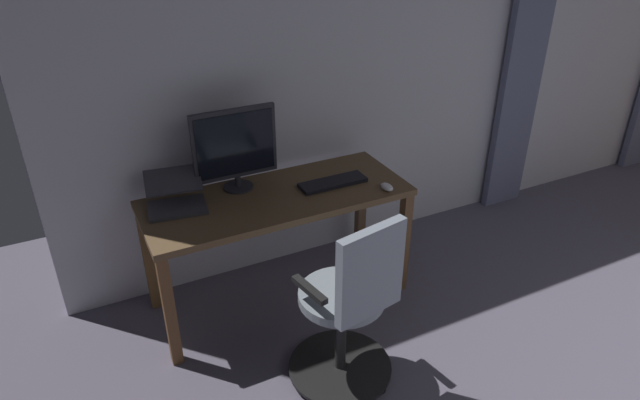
% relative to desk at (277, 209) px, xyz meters
% --- Properties ---
extents(back_room_partition, '(5.89, 0.10, 2.64)m').
position_rel_desk_xyz_m(back_room_partition, '(-1.69, -0.46, 0.67)').
color(back_room_partition, silver).
rests_on(back_room_partition, ground).
extents(curtain_right_panel, '(0.36, 0.06, 2.30)m').
position_rel_desk_xyz_m(curtain_right_panel, '(-2.17, -0.35, 0.50)').
color(curtain_right_panel, slate).
rests_on(curtain_right_panel, ground).
extents(desk, '(1.56, 0.62, 0.75)m').
position_rel_desk_xyz_m(desk, '(0.00, 0.00, 0.00)').
color(desk, brown).
rests_on(desk, ground).
extents(office_chair, '(0.56, 0.56, 1.02)m').
position_rel_desk_xyz_m(office_chair, '(-0.04, 0.81, -0.17)').
color(office_chair, black).
rests_on(office_chair, ground).
extents(computer_monitor, '(0.50, 0.18, 0.49)m').
position_rel_desk_xyz_m(computer_monitor, '(0.17, -0.19, 0.37)').
color(computer_monitor, '#232328').
rests_on(computer_monitor, desk).
extents(computer_keyboard, '(0.42, 0.13, 0.02)m').
position_rel_desk_xyz_m(computer_keyboard, '(-0.36, 0.03, 0.11)').
color(computer_keyboard, black).
rests_on(computer_keyboard, desk).
extents(laptop, '(0.36, 0.37, 0.16)m').
position_rel_desk_xyz_m(laptop, '(0.56, -0.13, 0.15)').
color(laptop, '#333338').
rests_on(laptop, desk).
extents(computer_mouse, '(0.06, 0.10, 0.04)m').
position_rel_desk_xyz_m(computer_mouse, '(-0.61, 0.23, 0.12)').
color(computer_mouse, white).
rests_on(computer_mouse, desk).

